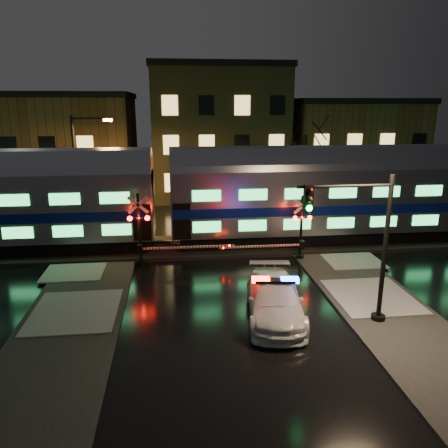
{
  "coord_description": "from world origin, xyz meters",
  "views": [
    {
      "loc": [
        -2.18,
        -20.23,
        8.51
      ],
      "look_at": [
        0.41,
        2.5,
        2.2
      ],
      "focal_mm": 35.0,
      "sensor_mm": 36.0,
      "label": 1
    }
  ],
  "objects": [
    {
      "name": "traffic_light",
      "position": [
        4.86,
        -5.12,
        3.19
      ],
      "size": [
        3.88,
        0.7,
        6.01
      ],
      "rotation": [
        0.0,
        0.0,
        -0.17
      ],
      "color": "black",
      "rests_on": "ground"
    },
    {
      "name": "ground",
      "position": [
        0.0,
        0.0,
        0.0
      ],
      "size": [
        120.0,
        120.0,
        0.0
      ],
      "primitive_type": "plane",
      "color": "black",
      "rests_on": "ground"
    },
    {
      "name": "crossing_signal_left",
      "position": [
        -3.77,
        2.3,
        1.67
      ],
      "size": [
        5.71,
        0.65,
        4.04
      ],
      "color": "black",
      "rests_on": "ground"
    },
    {
      "name": "building_mid",
      "position": [
        2.0,
        22.5,
        5.75
      ],
      "size": [
        12.0,
        11.0,
        11.5
      ],
      "primitive_type": "cube",
      "color": "brown",
      "rests_on": "ground"
    },
    {
      "name": "building_right",
      "position": [
        15.0,
        22.0,
        4.25
      ],
      "size": [
        12.0,
        10.0,
        8.5
      ],
      "primitive_type": "cube",
      "color": "brown",
      "rests_on": "ground"
    },
    {
      "name": "sidewalk_left",
      "position": [
        -6.5,
        -6.0,
        0.06
      ],
      "size": [
        4.0,
        20.0,
        0.12
      ],
      "primitive_type": "cube",
      "color": "#2D2D2D",
      "rests_on": "ground"
    },
    {
      "name": "police_car",
      "position": [
        1.74,
        -4.17,
        0.79
      ],
      "size": [
        2.85,
        5.61,
        1.73
      ],
      "rotation": [
        0.0,
        0.0,
        -0.13
      ],
      "color": "white",
      "rests_on": "ground"
    },
    {
      "name": "building_left",
      "position": [
        -13.0,
        22.0,
        4.5
      ],
      "size": [
        14.0,
        10.0,
        9.0
      ],
      "primitive_type": "cube",
      "color": "brown",
      "rests_on": "ground"
    },
    {
      "name": "train",
      "position": [
        -2.96,
        5.0,
        3.38
      ],
      "size": [
        51.0,
        3.12,
        5.92
      ],
      "color": "black",
      "rests_on": "ballast"
    },
    {
      "name": "sidewalk_right",
      "position": [
        6.5,
        -6.0,
        0.06
      ],
      "size": [
        4.0,
        20.0,
        0.12
      ],
      "primitive_type": "cube",
      "color": "#2D2D2D",
      "rests_on": "ground"
    },
    {
      "name": "ballast",
      "position": [
        0.0,
        5.0,
        0.12
      ],
      "size": [
        90.0,
        4.2,
        0.24
      ],
      "primitive_type": "cube",
      "color": "black",
      "rests_on": "ground"
    },
    {
      "name": "crossing_signal_right",
      "position": [
        4.34,
        2.3,
        1.52
      ],
      "size": [
        5.21,
        0.63,
        3.69
      ],
      "color": "black",
      "rests_on": "ground"
    },
    {
      "name": "streetlight",
      "position": [
        -8.3,
        9.0,
        4.51
      ],
      "size": [
        2.61,
        0.27,
        7.82
      ],
      "color": "black",
      "rests_on": "ground"
    }
  ]
}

